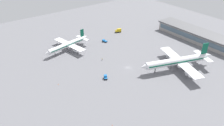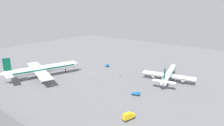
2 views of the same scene
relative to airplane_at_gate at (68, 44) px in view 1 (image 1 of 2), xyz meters
name	(u,v)px [view 1 (image 1 of 2)]	position (x,y,z in m)	size (l,w,h in m)	color
ground	(128,68)	(-49.50, -20.62, -4.64)	(288.00, 288.00, 0.00)	slate
terminal_building	(203,37)	(-55.82, -98.56, -0.24)	(86.58, 17.54, 8.64)	#9E9993
airplane_at_gate	(68,44)	(0.00, 0.00, 0.00)	(33.85, 41.67, 12.76)	white
airplane_taxiing	(178,61)	(-70.52, -47.00, 1.40)	(43.45, 52.82, 16.63)	white
baggage_tug	(106,77)	(-50.73, -0.58, -3.48)	(3.72, 3.40, 2.30)	black
pushback_tractor	(104,41)	(-5.51, -31.57, -3.67)	(4.78, 3.32, 1.90)	black
catering_truck	(118,30)	(4.10, -54.42, -2.94)	(3.55, 5.91, 3.30)	black
ground_crew_worker	(102,59)	(-29.93, -12.35, -3.79)	(0.58, 0.41, 1.67)	#1E2338
safety_cone_near_gate	(112,125)	(-85.40, 20.05, -4.34)	(0.44, 0.44, 0.60)	#EA590C
safety_cone_mid_apron	(58,84)	(-38.61, 26.90, -4.34)	(0.44, 0.44, 0.60)	#EA590C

